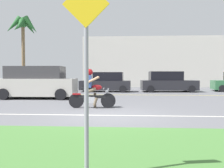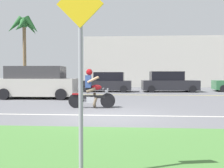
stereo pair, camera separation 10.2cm
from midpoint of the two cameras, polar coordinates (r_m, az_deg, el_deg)
The scene contains 12 objects.
ground at distance 11.94m, azimuth 0.04°, elevation -4.84°, with size 56.00×30.00×0.04m, color slate.
grass_median at distance 5.00m, azimuth -5.58°, elevation -14.36°, with size 56.00×3.80×0.06m, color #477A38.
lane_line_near at distance 9.02m, azimuth -1.23°, elevation -7.01°, with size 50.40×0.12×0.01m, color silver.
lane_line_far at distance 17.70m, azimuth 1.29°, elevation -2.44°, with size 50.40×0.12×0.01m, color yellow.
motorcyclist at distance 10.91m, azimuth -4.82°, elevation -1.68°, with size 2.00×0.65×1.67m.
suv_nearby at distance 15.79m, azimuth -16.68°, elevation 0.26°, with size 4.75×2.19×1.91m.
parked_car_0 at distance 23.14m, azimuth -14.90°, elevation 0.42°, with size 3.90×2.23×1.59m.
parked_car_1 at distance 20.80m, azimuth -1.43°, elevation 0.31°, with size 4.15×1.91×1.60m.
parked_car_2 at distance 21.20m, azimuth 12.26°, elevation 0.36°, with size 4.56×2.11×1.66m.
palm_tree_0 at distance 27.19m, azimuth -19.47°, elevation 11.53°, with size 3.43×3.60×7.18m.
street_sign at distance 3.40m, azimuth -6.67°, elevation 5.10°, with size 0.62×0.06×2.68m.
building_far at distance 30.22m, azimuth 12.92°, elevation 4.73°, with size 19.83×4.00×5.57m, color beige.
Camera 1 is at (0.74, -8.83, 1.46)m, focal length 40.83 mm.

